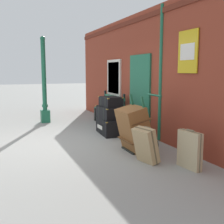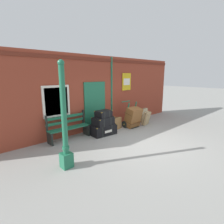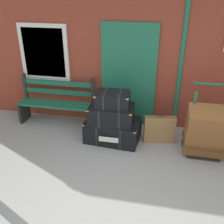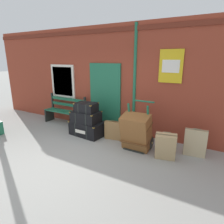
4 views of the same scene
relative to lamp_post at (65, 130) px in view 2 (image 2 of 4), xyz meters
name	(u,v)px [view 2 (image 2 of 4)]	position (x,y,z in m)	size (l,w,h in m)	color
ground_plane	(142,143)	(2.82, -0.32, -1.04)	(60.00, 60.00, 0.00)	gray
brick_facade	(97,93)	(2.80, 2.28, 0.56)	(10.40, 0.35, 3.20)	brown
lamp_post	(65,130)	(0.00, 0.00, 0.00)	(0.28, 0.28, 2.76)	#1E6647
platform_bench	(68,128)	(1.09, 1.84, -0.59)	(1.60, 0.43, 1.01)	#1E6647
steamer_trunk_base	(103,129)	(2.40, 1.39, -0.83)	(1.06, 0.73, 0.43)	black
steamer_trunk_middle	(103,121)	(2.38, 1.34, -0.46)	(0.82, 0.56, 0.33)	black
steamer_trunk_top	(104,114)	(2.40, 1.34, -0.17)	(0.63, 0.48, 0.27)	black
porters_trolley	(130,121)	(4.05, 1.37, -0.77)	(0.71, 0.66, 1.19)	black
large_brown_trunk	(133,117)	(4.05, 1.19, -0.56)	(0.70, 0.63, 0.96)	brown
suitcase_tan	(144,115)	(5.38, 1.59, -0.71)	(0.50, 0.18, 0.69)	tan
suitcase_oxblood	(146,118)	(4.83, 1.04, -0.70)	(0.51, 0.42, 0.68)	tan
suitcase_brown	(117,124)	(3.27, 1.49, -0.77)	(0.59, 0.23, 0.56)	olive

